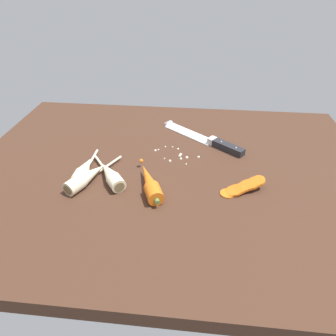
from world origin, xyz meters
TOP-DOWN VIEW (x-y plane):
  - ground_plane at (0.00, 0.00)cm, footprint 120.00×90.00cm
  - chefs_knife at (8.36, 19.64)cm, footprint 29.45×24.00cm
  - whole_carrot at (-4.02, -10.27)cm, footprint 9.77×18.59cm
  - parsnip_front at (-21.57, -9.35)cm, footprint 11.62×19.64cm
  - parsnip_mid_left at (-23.41, -6.09)cm, footprint 4.00×18.16cm
  - parsnip_mid_right at (-15.39, -7.66)cm, footprint 13.48×17.12cm
  - carrot_slice_stack at (20.70, -8.55)cm, footprint 12.00×7.34cm
  - mince_crumbs at (2.07, 7.47)cm, footprint 14.76×10.27cm

SIDE VIEW (x-z plane):
  - ground_plane at x=0.00cm, z-range -4.00..0.00cm
  - mince_crumbs at x=2.07cm, z-range -0.05..0.84cm
  - chefs_knife at x=8.36cm, z-range -1.44..2.74cm
  - carrot_slice_stack at x=20.70cm, z-range -0.64..3.29cm
  - parsnip_front at x=-21.57cm, z-range -0.02..3.98cm
  - parsnip_mid_right at x=-15.39cm, z-range -0.02..3.98cm
  - parsnip_mid_left at x=-23.41cm, z-range -0.02..3.98cm
  - whole_carrot at x=-4.02cm, z-range 0.00..4.20cm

